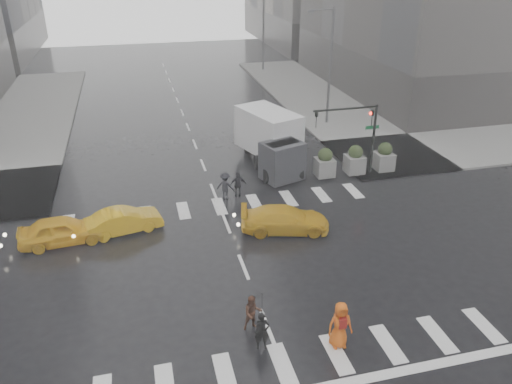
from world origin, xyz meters
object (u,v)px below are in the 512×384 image
object	(u,v)px
traffic_signal_pole	(360,127)
box_truck	(272,139)
pedestrian_brown	(253,313)
taxi_front	(62,230)
pedestrian_orange	(340,325)
taxi_mid	(124,221)

from	to	relation	value
traffic_signal_pole	box_truck	distance (m)	5.63
pedestrian_brown	taxi_front	size ratio (longest dim) A/B	0.36
pedestrian_brown	taxi_front	distance (m)	11.03
traffic_signal_pole	pedestrian_brown	world-z (taller)	traffic_signal_pole
pedestrian_orange	box_truck	distance (m)	16.62
traffic_signal_pole	taxi_front	size ratio (longest dim) A/B	1.12
pedestrian_brown	box_truck	size ratio (longest dim) A/B	0.23
taxi_front	taxi_mid	bearing A→B (deg)	-87.90
pedestrian_brown	pedestrian_orange	bearing A→B (deg)	-30.55
taxi_front	traffic_signal_pole	bearing A→B (deg)	-82.07
traffic_signal_pole	taxi_front	world-z (taller)	traffic_signal_pole
pedestrian_orange	pedestrian_brown	bearing A→B (deg)	152.00
taxi_front	box_truck	xyz separation A→B (m)	(12.36, 6.72, 1.15)
traffic_signal_pole	pedestrian_orange	size ratio (longest dim) A/B	2.44
traffic_signal_pole	pedestrian_brown	size ratio (longest dim) A/B	3.08
pedestrian_orange	box_truck	size ratio (longest dim) A/B	0.28
traffic_signal_pole	pedestrian_orange	world-z (taller)	traffic_signal_pole
taxi_front	box_truck	size ratio (longest dim) A/B	0.62
pedestrian_orange	taxi_mid	distance (m)	12.49
taxi_mid	box_truck	bearing A→B (deg)	-68.20
taxi_front	taxi_mid	distance (m)	2.91
box_truck	pedestrian_brown	bearing A→B (deg)	-127.07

